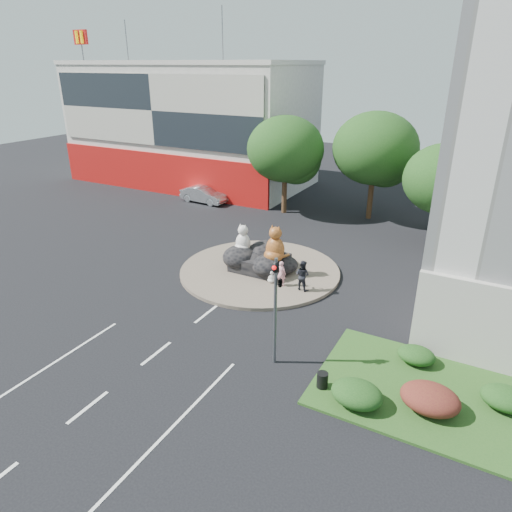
# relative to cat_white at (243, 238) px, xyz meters

# --- Properties ---
(ground) EXTENTS (120.00, 120.00, 0.00)m
(ground) POSITION_rel_cat_white_xyz_m (1.22, -10.03, -2.05)
(ground) COLOR black
(ground) RESTS_ON ground
(roundabout_island) EXTENTS (10.00, 10.00, 0.20)m
(roundabout_island) POSITION_rel_cat_white_xyz_m (1.22, -0.03, -1.95)
(roundabout_island) COLOR brown
(roundabout_island) RESTS_ON ground
(rock_plinth) EXTENTS (3.20, 2.60, 0.90)m
(rock_plinth) POSITION_rel_cat_white_xyz_m (1.22, -0.03, -1.40)
(rock_plinth) COLOR black
(rock_plinth) RESTS_ON roundabout_island
(shophouse_block) EXTENTS (25.20, 12.30, 17.40)m
(shophouse_block) POSITION_rel_cat_white_xyz_m (-16.79, 17.89, 4.14)
(shophouse_block) COLOR silver
(shophouse_block) RESTS_ON ground
(grass_verge) EXTENTS (10.00, 6.00, 0.12)m
(grass_verge) POSITION_rel_cat_white_xyz_m (13.22, -7.03, -1.99)
(grass_verge) COLOR #1F4717
(grass_verge) RESTS_ON ground
(tree_left) EXTENTS (6.46, 6.46, 8.27)m
(tree_left) POSITION_rel_cat_white_xyz_m (-2.71, 12.04, 3.20)
(tree_left) COLOR #382314
(tree_left) RESTS_ON ground
(tree_mid) EXTENTS (6.84, 6.84, 8.76)m
(tree_mid) POSITION_rel_cat_white_xyz_m (4.29, 14.04, 3.51)
(tree_mid) COLOR #382314
(tree_mid) RESTS_ON ground
(tree_right) EXTENTS (5.70, 5.70, 7.30)m
(tree_right) POSITION_rel_cat_white_xyz_m (10.29, 10.04, 2.58)
(tree_right) COLOR #382314
(tree_right) RESTS_ON ground
(hedge_near_green) EXTENTS (2.00, 1.60, 0.90)m
(hedge_near_green) POSITION_rel_cat_white_xyz_m (10.22, -9.03, -1.48)
(hedge_near_green) COLOR #163B12
(hedge_near_green) RESTS_ON grass_verge
(hedge_red) EXTENTS (2.20, 1.76, 0.99)m
(hedge_red) POSITION_rel_cat_white_xyz_m (12.72, -8.03, -1.43)
(hedge_red) COLOR #501517
(hedge_red) RESTS_ON grass_verge
(hedge_mid_green) EXTENTS (1.80, 1.44, 0.81)m
(hedge_mid_green) POSITION_rel_cat_white_xyz_m (15.22, -6.53, -1.52)
(hedge_mid_green) COLOR #163B12
(hedge_mid_green) RESTS_ON grass_verge
(hedge_back_green) EXTENTS (1.60, 1.28, 0.72)m
(hedge_back_green) POSITION_rel_cat_white_xyz_m (11.72, -5.23, -1.57)
(hedge_back_green) COLOR #163B12
(hedge_back_green) RESTS_ON grass_verge
(traffic_light) EXTENTS (0.44, 1.24, 5.00)m
(traffic_light) POSITION_rel_cat_white_xyz_m (6.31, -8.03, 1.57)
(traffic_light) COLOR #595B60
(traffic_light) RESTS_ON ground
(street_lamp) EXTENTS (2.34, 0.22, 8.06)m
(street_lamp) POSITION_rel_cat_white_xyz_m (14.03, -2.03, 2.51)
(street_lamp) COLOR #595B60
(street_lamp) RESTS_ON ground
(cat_white) EXTENTS (1.24, 1.11, 1.89)m
(cat_white) POSITION_rel_cat_white_xyz_m (0.00, 0.00, 0.00)
(cat_white) COLOR silver
(cat_white) RESTS_ON rock_plinth
(cat_tabby) EXTENTS (1.43, 1.26, 2.26)m
(cat_tabby) POSITION_rel_cat_white_xyz_m (2.36, -0.22, 0.19)
(cat_tabby) COLOR #BC6327
(cat_tabby) RESTS_ON rock_plinth
(kitten_calico) EXTENTS (0.71, 0.69, 0.91)m
(kitten_calico) POSITION_rel_cat_white_xyz_m (-0.15, -0.70, -1.39)
(kitten_calico) COLOR silver
(kitten_calico) RESTS_ON roundabout_island
(kitten_white) EXTENTS (0.63, 0.61, 0.80)m
(kitten_white) POSITION_rel_cat_white_xyz_m (2.70, -1.33, -1.45)
(kitten_white) COLOR silver
(kitten_white) RESTS_ON roundabout_island
(pedestrian_pink) EXTENTS (0.57, 0.38, 1.53)m
(pedestrian_pink) POSITION_rel_cat_white_xyz_m (3.38, -1.44, -1.08)
(pedestrian_pink) COLOR #D08690
(pedestrian_pink) RESTS_ON roundabout_island
(pedestrian_dark) EXTENTS (0.96, 0.80, 1.79)m
(pedestrian_dark) POSITION_rel_cat_white_xyz_m (4.65, -1.34, -0.95)
(pedestrian_dark) COLOR black
(pedestrian_dark) RESTS_ON roundabout_island
(parked_car) EXTENTS (4.67, 1.85, 1.51)m
(parked_car) POSITION_rel_cat_white_xyz_m (-10.75, 11.14, -1.29)
(parked_car) COLOR #B3B7BC
(parked_car) RESTS_ON ground
(litter_bin) EXTENTS (0.54, 0.54, 0.66)m
(litter_bin) POSITION_rel_cat_white_xyz_m (8.72, -8.73, -1.60)
(litter_bin) COLOR black
(litter_bin) RESTS_ON grass_verge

